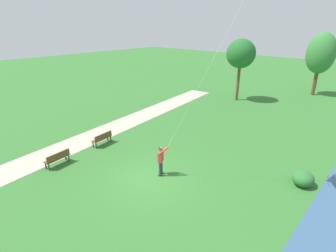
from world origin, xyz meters
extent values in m
plane|color=#33702D|center=(0.00, 0.00, 0.00)|extent=(120.00, 120.00, 0.00)
cube|color=#B7AD99|center=(-7.45, 2.00, 0.01)|extent=(6.45, 32.05, 0.02)
cube|color=#232328|center=(0.10, 0.76, 0.03)|extent=(0.26, 0.20, 0.06)
cylinder|color=#383842|center=(0.08, 0.75, 0.45)|extent=(0.14, 0.14, 0.82)
cube|color=#232328|center=(0.20, 0.55, 0.03)|extent=(0.26, 0.20, 0.06)
cylinder|color=#383842|center=(0.19, 0.54, 0.45)|extent=(0.14, 0.14, 0.82)
cube|color=red|center=(0.13, 0.64, 1.16)|extent=(0.37, 0.46, 0.60)
sphere|color=#996B4C|center=(0.13, 0.64, 1.62)|extent=(0.22, 0.22, 0.22)
ellipsoid|color=black|center=(0.12, 0.64, 1.66)|extent=(0.30, 0.30, 0.13)
cylinder|color=red|center=(0.29, 0.82, 1.61)|extent=(0.56, 0.12, 0.43)
cylinder|color=red|center=(0.37, 0.66, 1.61)|extent=(0.39, 0.51, 0.43)
sphere|color=#996B4C|center=(0.47, 0.81, 1.74)|extent=(0.10, 0.10, 0.10)
cylinder|color=silver|center=(2.00, 1.56, 5.46)|extent=(3.06, 1.51, 7.45)
cube|color=brown|center=(-5.23, -2.76, 0.45)|extent=(0.63, 1.54, 0.05)
cube|color=brown|center=(-5.04, -2.73, 0.68)|extent=(0.23, 1.49, 0.40)
cube|color=#2D2D33|center=(-5.30, -3.44, 0.23)|extent=(0.07, 0.07, 0.45)
cube|color=#2D2D33|center=(-4.98, -3.40, 0.23)|extent=(0.07, 0.07, 0.45)
cube|color=#2D2D33|center=(-5.47, -2.11, 0.23)|extent=(0.07, 0.07, 0.45)
cube|color=#2D2D33|center=(-5.15, -2.07, 0.23)|extent=(0.07, 0.07, 0.45)
cube|color=brown|center=(-5.67, 0.72, 0.45)|extent=(0.63, 1.54, 0.05)
cube|color=brown|center=(-5.48, 0.74, 0.68)|extent=(0.23, 1.49, 0.40)
cube|color=#2D2D33|center=(-5.75, 0.03, 0.23)|extent=(0.07, 0.07, 0.45)
cube|color=#2D2D33|center=(-5.43, 0.07, 0.23)|extent=(0.07, 0.07, 0.45)
cube|color=#2D2D33|center=(-5.92, 1.36, 0.23)|extent=(0.07, 0.07, 0.45)
cube|color=#2D2D33|center=(-5.60, 1.40, 0.23)|extent=(0.07, 0.07, 0.45)
cylinder|color=brown|center=(-4.29, 17.40, 1.98)|extent=(0.31, 0.31, 3.96)
ellipsoid|color=#236628|center=(-4.29, 17.40, 5.01)|extent=(3.03, 2.95, 3.01)
cylinder|color=brown|center=(1.31, 25.56, 1.60)|extent=(0.41, 0.41, 3.21)
ellipsoid|color=#387F38|center=(1.31, 25.56, 4.80)|extent=(3.13, 2.72, 4.54)
ellipsoid|color=#2D7033|center=(6.36, 4.96, 0.40)|extent=(1.07, 1.16, 0.81)
camera|label=1|loc=(9.01, -8.49, 8.03)|focal=27.94mm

